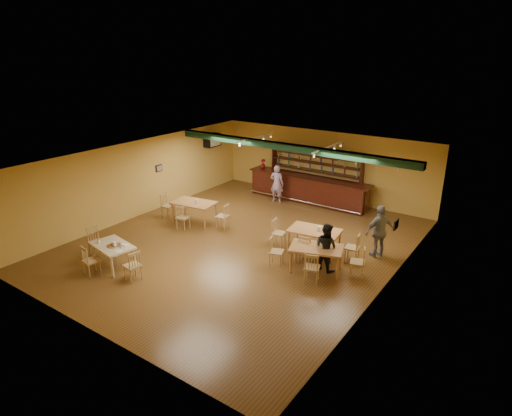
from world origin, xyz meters
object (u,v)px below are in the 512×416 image
Objects in this scene: dining_table_b at (314,241)px; patron_bar at (277,184)px; dining_table_a at (194,212)px; bar_counter at (308,189)px; near_table at (113,256)px; patron_right_a at (326,247)px; dining_table_d at (316,259)px.

dining_table_b is 0.98× the size of patron_bar.
bar_counter is at bearing 53.99° from dining_table_a.
near_table is 6.45m from patron_right_a.
bar_counter is 3.38× the size of patron_bar.
dining_table_a is at bearing 106.93° from near_table.
bar_counter reaches higher than near_table.
near_table is at bearing -144.32° from dining_table_b.
near_table is (0.46, -4.14, -0.04)m from dining_table_a.
dining_table_a is 5.88m from patron_right_a.
patron_right_a is at bearing 33.39° from dining_table_d.
patron_bar reaches higher than bar_counter.
patron_right_a reaches higher than dining_table_d.
bar_counter is at bearing 112.80° from dining_table_b.
bar_counter is 6.33m from dining_table_d.
dining_table_b is 1.10× the size of patron_right_a.
patron_bar reaches higher than near_table.
patron_bar is (0.89, 7.93, 0.46)m from near_table.
dining_table_a is 1.09× the size of patron_right_a.
near_table is 0.93× the size of patron_right_a.
dining_table_a is 4.04m from patron_bar.
near_table is at bearing -102.64° from bar_counter.
patron_bar is (1.35, 3.79, 0.42)m from dining_table_a.
bar_counter is 6.22m from patron_right_a.
patron_bar is (-4.30, 4.62, 0.44)m from dining_table_d.
dining_table_a is 1.00× the size of dining_table_b.
bar_counter is 3.79× the size of patron_right_a.
dining_table_d reaches higher than near_table.
near_table is (-5.18, -3.31, -0.02)m from dining_table_d.
patron_right_a is (5.84, -0.59, 0.34)m from dining_table_a.
dining_table_d is at bearing 43.09° from near_table.
near_table is (-1.96, -8.75, -0.20)m from bar_counter.
bar_counter is 3.65× the size of dining_table_d.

